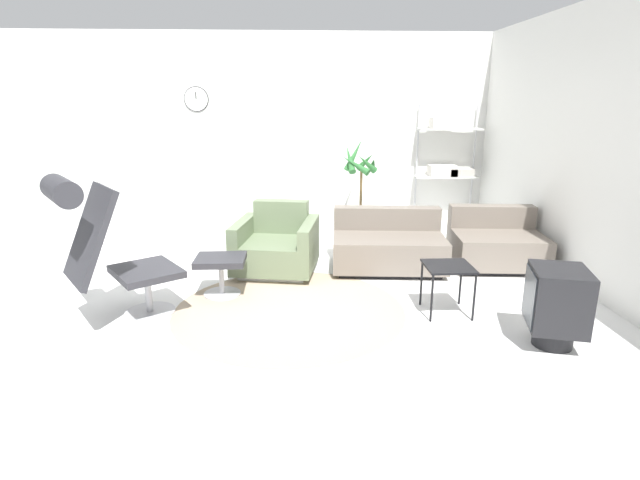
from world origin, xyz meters
name	(u,v)px	position (x,y,z in m)	size (l,w,h in m)	color
ground_plane	(280,301)	(0.00, 0.00, 0.00)	(12.00, 12.00, 0.00)	white
wall_back	(284,131)	(0.00, 3.19, 1.40)	(12.00, 0.09, 2.80)	silver
wall_right	(616,152)	(3.07, 0.00, 1.40)	(0.06, 12.00, 2.80)	silver
round_rug	(289,310)	(0.09, -0.21, 0.00)	(2.11, 2.11, 0.01)	tan
lounge_chair	(101,237)	(-1.44, -0.40, 0.77)	(1.10, 1.00, 1.28)	#BCBCC1
ottoman	(221,267)	(-0.57, 0.20, 0.29)	(0.48, 0.40, 0.39)	#BCBCC1
armchair_red	(277,247)	(-0.06, 0.91, 0.27)	(0.99, 0.99, 0.74)	silver
couch_low	(388,247)	(1.20, 0.94, 0.25)	(1.30, 0.91, 0.65)	black
couch_second	(496,244)	(2.46, 0.97, 0.25)	(1.05, 0.89, 0.65)	black
side_table	(448,271)	(1.50, -0.33, 0.40)	(0.41, 0.41, 0.45)	black
crt_television	(557,304)	(2.15, -0.98, 0.35)	(0.51, 0.55, 0.63)	black
potted_plant	(360,187)	(1.07, 2.54, 0.66)	(0.55, 0.60, 1.33)	#333338
shelf_unit	(447,154)	(2.43, 2.98, 1.07)	(0.94, 0.28, 1.79)	#BCBCC1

